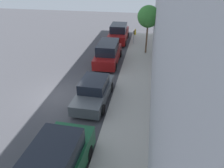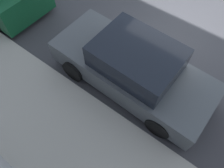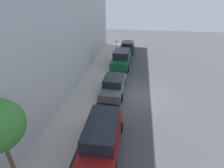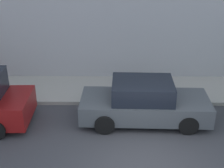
{
  "view_description": "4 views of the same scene",
  "coord_description": "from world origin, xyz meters",
  "px_view_note": "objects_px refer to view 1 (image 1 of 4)",
  "views": [
    {
      "loc": [
        5.64,
        -11.92,
        7.91
      ],
      "look_at": [
        3.48,
        0.46,
        1.0
      ],
      "focal_mm": 35.0,
      "sensor_mm": 36.0,
      "label": 1
    },
    {
      "loc": [
        5.45,
        1.4,
        5.46
      ],
      "look_at": [
        3.29,
        -0.22,
        1.0
      ],
      "focal_mm": 35.0,
      "sensor_mm": 36.0,
      "label": 2
    },
    {
      "loc": [
        0.44,
        13.28,
        8.0
      ],
      "look_at": [
        2.5,
        0.17,
        1.0
      ],
      "focal_mm": 28.0,
      "sensor_mm": 36.0,
      "label": 3
    },
    {
      "loc": [
        -7.3,
        0.86,
        5.95
      ],
      "look_at": [
        3.36,
        0.96,
        1.0
      ],
      "focal_mm": 50.0,
      "sensor_mm": 36.0,
      "label": 4
    }
  ],
  "objects_px": {
    "parked_suv_second": "(55,167)",
    "parked_minivan_fourth": "(108,53)",
    "parking_meter_far": "(134,36)",
    "parked_sedan_third": "(94,91)",
    "parked_suv_fifth": "(119,33)",
    "fire_hydrant": "(135,32)",
    "street_tree": "(148,17)"
  },
  "relations": [
    {
      "from": "parked_minivan_fourth",
      "to": "fire_hydrant",
      "type": "xyz_separation_m",
      "value": [
        1.74,
        8.96,
        -0.43
      ]
    },
    {
      "from": "street_tree",
      "to": "parking_meter_far",
      "type": "bearing_deg",
      "value": 119.15
    },
    {
      "from": "parked_suv_second",
      "to": "parked_minivan_fourth",
      "type": "bearing_deg",
      "value": 91.35
    },
    {
      "from": "parked_minivan_fourth",
      "to": "street_tree",
      "type": "height_order",
      "value": "street_tree"
    },
    {
      "from": "parked_minivan_fourth",
      "to": "parking_meter_far",
      "type": "distance_m",
      "value": 5.71
    },
    {
      "from": "parked_suv_fifth",
      "to": "fire_hydrant",
      "type": "height_order",
      "value": "parked_suv_fifth"
    },
    {
      "from": "parked_sedan_third",
      "to": "fire_hydrant",
      "type": "relative_size",
      "value": 6.59
    },
    {
      "from": "street_tree",
      "to": "fire_hydrant",
      "type": "xyz_separation_m",
      "value": [
        -1.55,
        6.15,
        -3.15
      ]
    },
    {
      "from": "parked_minivan_fourth",
      "to": "street_tree",
      "type": "xyz_separation_m",
      "value": [
        3.29,
        2.81,
        2.73
      ]
    },
    {
      "from": "parked_suv_fifth",
      "to": "fire_hydrant",
      "type": "distance_m",
      "value": 3.14
    },
    {
      "from": "parked_suv_fifth",
      "to": "fire_hydrant",
      "type": "xyz_separation_m",
      "value": [
        1.72,
        2.59,
        -0.44
      ]
    },
    {
      "from": "parked_suv_second",
      "to": "parked_minivan_fourth",
      "type": "relative_size",
      "value": 0.98
    },
    {
      "from": "parked_sedan_third",
      "to": "parked_suv_fifth",
      "type": "distance_m",
      "value": 12.8
    },
    {
      "from": "parked_sedan_third",
      "to": "street_tree",
      "type": "relative_size",
      "value": 1.0
    },
    {
      "from": "parked_sedan_third",
      "to": "parking_meter_far",
      "type": "height_order",
      "value": "parking_meter_far"
    },
    {
      "from": "parking_meter_far",
      "to": "fire_hydrant",
      "type": "relative_size",
      "value": 2.09
    },
    {
      "from": "parked_suv_second",
      "to": "parked_sedan_third",
      "type": "relative_size",
      "value": 1.07
    },
    {
      "from": "parked_minivan_fourth",
      "to": "parking_meter_far",
      "type": "height_order",
      "value": "parked_minivan_fourth"
    },
    {
      "from": "parked_sedan_third",
      "to": "parked_minivan_fourth",
      "type": "distance_m",
      "value": 6.43
    },
    {
      "from": "parked_minivan_fourth",
      "to": "parked_suv_fifth",
      "type": "relative_size",
      "value": 1.02
    },
    {
      "from": "parked_suv_second",
      "to": "parked_sedan_third",
      "type": "bearing_deg",
      "value": 90.0
    },
    {
      "from": "parking_meter_far",
      "to": "fire_hydrant",
      "type": "xyz_separation_m",
      "value": [
        -0.1,
        3.55,
        -0.54
      ]
    },
    {
      "from": "parked_suv_fifth",
      "to": "street_tree",
      "type": "height_order",
      "value": "street_tree"
    },
    {
      "from": "parked_suv_second",
      "to": "parked_sedan_third",
      "type": "xyz_separation_m",
      "value": [
        -0.0,
        6.3,
        -0.21
      ]
    },
    {
      "from": "parked_suv_fifth",
      "to": "parked_sedan_third",
      "type": "bearing_deg",
      "value": -88.76
    },
    {
      "from": "parking_meter_far",
      "to": "parked_sedan_third",
      "type": "bearing_deg",
      "value": -97.43
    },
    {
      "from": "parked_minivan_fourth",
      "to": "parking_meter_far",
      "type": "relative_size",
      "value": 3.42
    },
    {
      "from": "parked_suv_fifth",
      "to": "street_tree",
      "type": "distance_m",
      "value": 5.55
    },
    {
      "from": "parked_sedan_third",
      "to": "fire_hydrant",
      "type": "bearing_deg",
      "value": 84.64
    },
    {
      "from": "parked_minivan_fourth",
      "to": "parked_suv_fifth",
      "type": "distance_m",
      "value": 6.37
    },
    {
      "from": "parked_suv_fifth",
      "to": "parking_meter_far",
      "type": "distance_m",
      "value": 2.06
    },
    {
      "from": "parked_suv_second",
      "to": "parked_minivan_fourth",
      "type": "xyz_separation_m",
      "value": [
        -0.3,
        12.72,
        -0.01
      ]
    }
  ]
}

